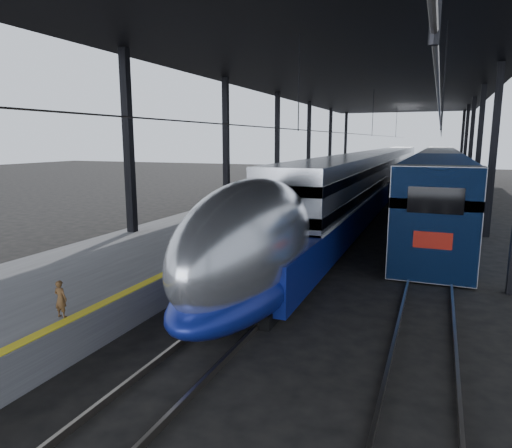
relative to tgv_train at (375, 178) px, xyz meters
The scene contains 8 objects.
ground 27.92m from the tgv_train, 94.12° to the right, with size 160.00×160.00×0.00m, color black.
platform 9.64m from the tgv_train, 125.24° to the right, with size 6.00×80.00×1.00m, color #4C4C4F.
yellow_strip 8.29m from the tgv_train, 109.13° to the right, with size 0.30×80.00×0.01m, color gold.
rails 8.39m from the tgv_train, 72.20° to the right, with size 6.52×80.00×0.16m.
canopy 10.59m from the tgv_train, 90.73° to the right, with size 18.00×75.00×9.47m.
tgv_train is the anchor object (origin of this frame).
second_train 6.64m from the tgv_train, 41.07° to the left, with size 3.07×56.05×4.23m.
child 32.07m from the tgv_train, 95.34° to the right, with size 0.33×0.22×0.90m, color #4B3119.
Camera 1 is at (7.05, -11.89, 5.11)m, focal length 32.00 mm.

